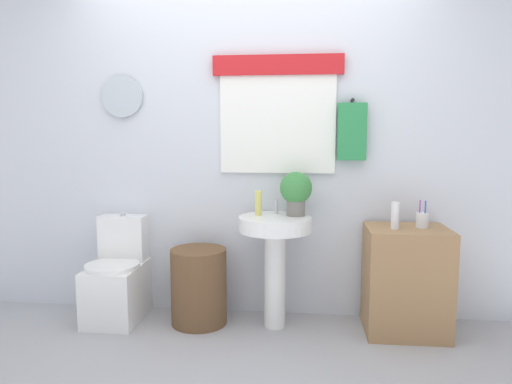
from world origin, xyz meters
The scene contains 10 objects.
back_wall centered at (0.00, 1.15, 1.31)m, with size 4.40×0.18×2.60m.
toilet centered at (-0.94, 0.88, 0.29)m, with size 0.38×0.51×0.76m.
laundry_hamper centered at (-0.33, 0.85, 0.27)m, with size 0.40×0.40×0.54m, color brown.
pedestal_sink centered at (0.21, 0.85, 0.58)m, with size 0.50×0.50×0.78m.
faucet centered at (0.21, 0.97, 0.83)m, with size 0.03×0.03×0.10m, color silver.
wooden_cabinet centered at (1.10, 0.85, 0.36)m, with size 0.54×0.44×0.72m, color #9E754C.
soap_bottle centered at (0.09, 0.90, 0.87)m, with size 0.05×0.05×0.17m, color #DBD166.
potted_plant centered at (0.35, 0.91, 0.96)m, with size 0.22×0.22×0.31m.
lotion_bottle centered at (1.00, 0.81, 0.81)m, with size 0.05×0.05×0.18m, color white.
toothbrush_cup centered at (1.19, 0.87, 0.78)m, with size 0.08×0.08×0.18m.
Camera 1 is at (0.39, -2.26, 1.34)m, focal length 32.29 mm.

